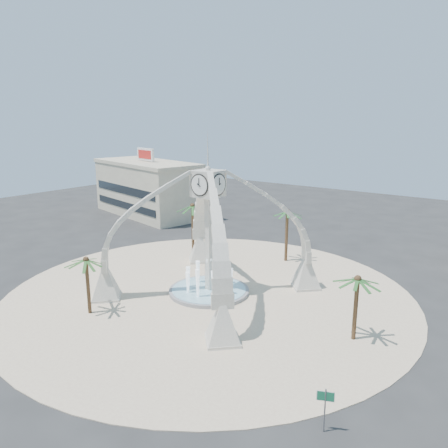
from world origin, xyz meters
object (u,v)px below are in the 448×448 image
Objects in this scene: clock_tower at (208,230)px; street_sign at (325,402)px; palm_north at (287,212)px; palm_south at (86,260)px; palm_east at (358,280)px; fountain at (209,290)px; palm_west at (192,207)px.

street_sign is (17.61, -11.65, -4.57)m from clock_tower.
palm_south is at bearing -106.14° from palm_north.
palm_east is at bearing -1.89° from clock_tower.
clock_tower reaches higher than palm_north.
palm_south is (-5.61, -10.08, 4.69)m from fountain.
palm_north is at bearing 98.77° from street_sign.
street_sign is (23.22, -1.58, -3.06)m from palm_south.
fountain is 12.45m from palm_south.
palm_east reaches higher than fountain.
street_sign is at bearing -3.88° from palm_south.
palm_east is at bearing 24.86° from palm_south.
palm_west is 18.60m from palm_south.
palm_west is at bearing 100.89° from palm_south.
palm_west is 11.63m from palm_north.
palm_south is at bearing -119.09° from fountain.
palm_west reaches higher than street_sign.
street_sign is at bearing -77.16° from palm_east.
palm_east is 2.15× the size of street_sign.
palm_south is (-20.68, -9.58, -0.04)m from palm_east.
fountain is at bearing -41.75° from palm_west.
fountain reaches higher than street_sign.
palm_north is at bearing 27.42° from palm_west.
clock_tower reaches higher than palm_south.
palm_east reaches higher than palm_south.
street_sign is (16.40, -25.14, -4.19)m from palm_north.
palm_north reaches higher than palm_south.
fountain is 21.18m from street_sign.
palm_west is at bearing -152.58° from palm_north.
palm_west is 2.70× the size of street_sign.
palm_west is at bearing 138.25° from clock_tower.
street_sign is at bearing -56.88° from palm_north.
palm_north is 30.31m from street_sign.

